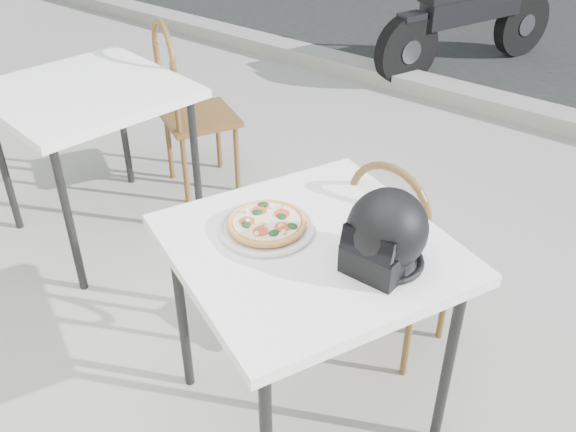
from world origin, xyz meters
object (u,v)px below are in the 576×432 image
Objects in this scene: plate at (267,228)px; helmet at (385,235)px; motorcycle at (470,21)px; cafe_chair_main at (395,250)px; cafe_table_main at (310,261)px; cafe_table_side at (87,102)px; cafe_chair_side at (185,99)px; pizza at (267,222)px.

plate is 0.42m from helmet.
cafe_chair_main is at bearing -49.64° from motorcycle.
cafe_table_main is 0.53m from cafe_chair_main.
cafe_table_side is 0.63m from cafe_chair_side.
cafe_table_side is at bearing 171.49° from helmet.
helmet is at bearing -179.42° from cafe_chair_side.
cafe_table_main is 1.81m from cafe_chair_side.
motorcycle is at bearing 110.18° from helmet.
pizza is (0.00, 0.00, 0.02)m from plate.
motorcycle is (-1.29, 3.74, -0.50)m from helmet.
cafe_chair_side is (-1.77, 0.91, -0.34)m from helmet.
cafe_chair_main reaches higher than cafe_table_main.
cafe_chair_main is 1.68m from cafe_chair_side.
cafe_chair_main is 0.91× the size of cafe_chair_side.
cafe_chair_side is at bearing 144.42° from pizza.
cafe_table_main is 1.12× the size of cafe_table_side.
pizza is 1.48m from cafe_table_side.
helmet reaches higher than plate.
motorcycle is (0.48, 2.83, -0.16)m from cafe_chair_side.
cafe_chair_main is (-0.16, 0.43, -0.39)m from helmet.
cafe_table_main is at bearing -52.92° from motorcycle.
pizza is at bearing 69.73° from cafe_chair_main.
pizza is 0.41m from helmet.
cafe_table_main is 1.08× the size of cafe_chair_side.
cafe_table_main is 1.18× the size of cafe_chair_main.
cafe_chair_side is (-1.53, 0.96, -0.16)m from cafe_table_main.
cafe_table_side is at bearing 8.78° from cafe_chair_main.
helmet is at bearing 10.13° from pizza.
helmet is (0.40, 0.07, 0.10)m from plate.
cafe_chair_main reaches higher than plate.
pizza is at bearing 172.23° from cafe_chair_side.
helmet is 0.26× the size of cafe_table_side.
cafe_table_main is 3.95m from motorcycle.
plate is 0.36× the size of cafe_chair_side.
helmet is 1.86m from cafe_table_side.
cafe_chair_side is (-1.37, 0.98, -0.26)m from pizza.
helmet is at bearing 115.43° from cafe_chair_main.
pizza is 0.31× the size of cafe_table_side.
cafe_chair_main is at bearing 81.08° from cafe_table_main.
pizza is at bearing -15.00° from cafe_table_side.
cafe_chair_main is at bearing 111.99° from helmet.
plate is 0.21× the size of motorcycle.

